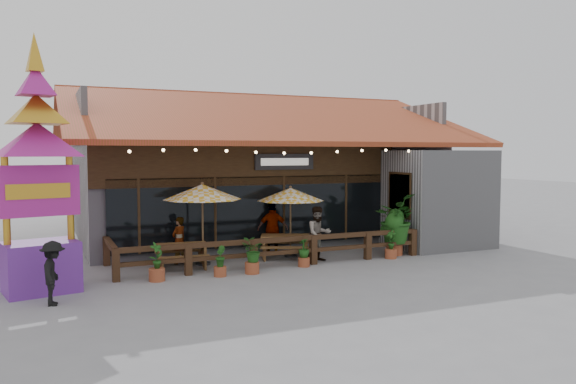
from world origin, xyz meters
name	(u,v)px	position (x,y,z in m)	size (l,w,h in m)	color
ground	(320,260)	(0.00, 0.00, 0.00)	(100.00, 100.00, 0.00)	gray
restaurant_building	(257,183)	(0.26, 6.61, 2.21)	(15.50, 14.73, 6.09)	#9C9CA0
patio_railing	(259,247)	(-2.25, -0.27, 0.61)	(10.00, 2.60, 0.92)	#402716
umbrella_left	(202,192)	(-3.70, 0.84, 2.28)	(2.89, 2.89, 2.61)	brown
umbrella_right	(291,195)	(-0.63, 0.97, 2.10)	(2.97, 2.97, 2.41)	brown
picnic_table_left	(182,252)	(-4.43, 0.63, 0.50)	(1.67, 1.48, 0.74)	brown
picnic_table_right	(285,243)	(-0.89, 0.82, 0.52)	(2.03, 1.92, 0.77)	brown
thai_sign_tower	(37,146)	(-8.36, -0.93, 3.67)	(3.03, 3.03, 6.95)	#662893
tropical_plant	(395,220)	(2.78, -0.17, 1.21)	(1.96, 2.01, 2.12)	brown
diner_a	(179,240)	(-4.35, 1.33, 0.75)	(0.54, 0.36, 1.49)	#3A2712
diner_b	(319,234)	(-0.13, -0.13, 0.89)	(0.87, 0.68, 1.78)	#3A2712
diner_c	(273,229)	(-1.03, 1.59, 0.90)	(1.05, 0.44, 1.79)	#3A2712
pedestrian	(53,273)	(-8.11, -2.37, 0.75)	(0.96, 0.55, 1.49)	black
planter_a	(157,265)	(-5.47, -0.88, 0.45)	(0.46, 0.44, 1.07)	brown
planter_b	(220,263)	(-3.71, -1.01, 0.40)	(0.36, 0.36, 0.88)	brown
planter_c	(252,254)	(-2.75, -1.02, 0.58)	(0.79, 0.75, 1.03)	brown
planter_d	(304,253)	(-0.94, -0.74, 0.42)	(0.43, 0.43, 0.88)	brown
planter_e	(391,246)	(2.29, -0.68, 0.40)	(0.39, 0.41, 0.96)	brown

